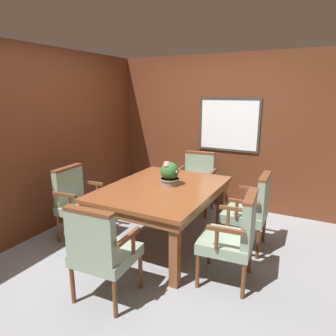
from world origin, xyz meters
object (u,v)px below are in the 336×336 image
object	(u,v)px
dining_table	(162,194)
chair_right_near	(234,234)
chair_right_far	(251,208)
potted_plant	(170,174)
chair_head_far	(197,179)
chair_head_near	(101,249)
chair_left_near	(78,200)

from	to	relation	value
dining_table	chair_right_near	world-z (taller)	chair_right_near
chair_right_far	potted_plant	bearing A→B (deg)	-75.08
chair_right_near	chair_head_far	distance (m)	1.91
chair_right_far	chair_head_far	size ratio (longest dim) A/B	1.00
chair_head_near	potted_plant	size ratio (longest dim) A/B	3.13
chair_right_near	potted_plant	distance (m)	1.14
chair_left_near	chair_head_near	world-z (taller)	same
chair_left_near	chair_right_far	world-z (taller)	same
chair_head_near	chair_right_far	bearing A→B (deg)	-124.47
chair_head_near	potted_plant	bearing A→B (deg)	-93.80
chair_head_near	chair_right_far	xyz separation A→B (m)	(0.97, 1.59, 0.00)
dining_table	chair_right_far	world-z (taller)	chair_right_far
chair_left_near	potted_plant	distance (m)	1.25
dining_table	chair_right_near	size ratio (longest dim) A/B	1.76
chair_left_near	chair_right_far	size ratio (longest dim) A/B	1.00
chair_right_near	chair_head_near	xyz separation A→B (m)	(-0.97, -0.82, 0.00)
chair_right_far	chair_head_far	distance (m)	1.33
chair_left_near	chair_head_near	xyz separation A→B (m)	(1.08, -0.85, 0.00)
dining_table	chair_head_far	bearing A→B (deg)	91.52
chair_right_near	potted_plant	world-z (taller)	potted_plant
dining_table	potted_plant	distance (m)	0.26
chair_head_near	chair_right_far	distance (m)	1.86
chair_left_near	chair_right_near	size ratio (longest dim) A/B	1.00
chair_left_near	chair_head_near	size ratio (longest dim) A/B	1.00
chair_right_near	chair_head_far	bearing A→B (deg)	-152.39
chair_right_far	potted_plant	distance (m)	1.06
chair_left_near	chair_right_far	xyz separation A→B (m)	(2.05, 0.75, 0.00)
potted_plant	chair_left_near	bearing A→B (deg)	-157.06
chair_right_far	chair_right_near	bearing A→B (deg)	-1.21
potted_plant	dining_table	bearing A→B (deg)	-113.59
chair_left_near	potted_plant	bearing A→B (deg)	-70.04
chair_left_near	chair_head_near	bearing A→B (deg)	-131.03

